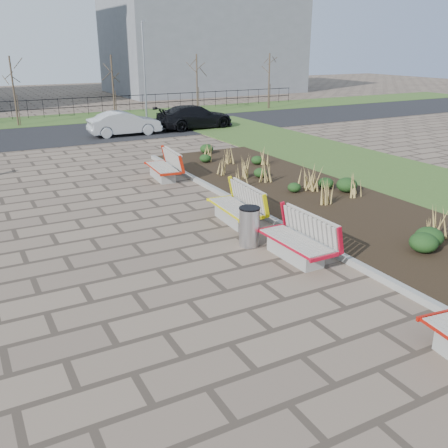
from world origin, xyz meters
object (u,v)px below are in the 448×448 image
car_silver (124,123)px  bench_c (234,205)px  bench_b (295,238)px  car_black (195,117)px  lamp_east (144,71)px  bench_d (162,166)px  litter_bin (249,227)px

car_silver → bench_c: bearing=174.3°
bench_b → car_black: size_ratio=0.46×
bench_c → lamp_east: 21.56m
bench_c → car_silver: (1.66, 15.03, 0.16)m
car_black → lamp_east: size_ratio=0.77×
bench_d → car_silver: 9.79m
bench_c → litter_bin: (-0.51, -1.64, -0.02)m
bench_b → car_silver: bearing=83.7°
bench_b → litter_bin: size_ratio=2.19×
car_black → lamp_east: bearing=6.2°
car_black → bench_d: bearing=145.1°
bench_c → bench_d: bearing=93.3°
bench_b → bench_c: size_ratio=1.00×
bench_d → car_silver: size_ratio=0.54×
bench_d → litter_bin: bearing=-89.5°
bench_c → bench_d: 5.38m
bench_b → bench_d: bearing=89.0°
bench_c → litter_bin: bench_c is taller
bench_d → litter_bin: (-0.51, -7.01, -0.02)m
bench_b → car_black: (5.98, 18.14, 0.19)m
bench_c → lamp_east: size_ratio=0.35×
bench_c → car_black: 16.43m
bench_d → litter_bin: size_ratio=2.19×
bench_c → car_black: car_black is taller
car_silver → car_black: bearing=-85.7°
lamp_east → bench_c: bearing=-103.5°
car_silver → car_black: 4.32m
litter_bin → car_black: size_ratio=0.21×
litter_bin → car_black: 18.14m
litter_bin → car_silver: (2.17, 16.66, 0.18)m
bench_c → car_silver: car_silver is taller
bench_b → lamp_east: size_ratio=0.35×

